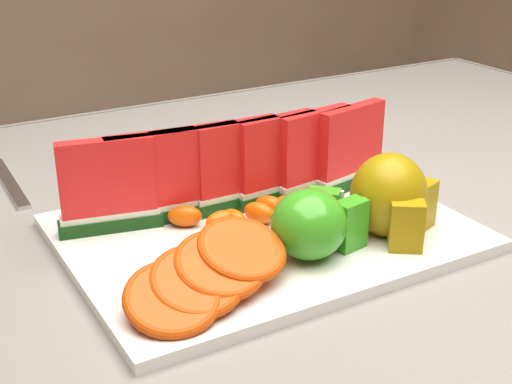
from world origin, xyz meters
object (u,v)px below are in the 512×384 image
at_px(side_plate, 288,137).
at_px(apple_cluster, 314,223).
at_px(pear_cluster, 392,198).
at_px(fork, 8,180).
at_px(platter, 264,233).

bearing_deg(side_plate, apple_cluster, -118.58).
xyz_separation_m(pear_cluster, fork, (-0.30, 0.36, -0.05)).
bearing_deg(apple_cluster, side_plate, 61.42).
distance_m(side_plate, fork, 0.39).
bearing_deg(platter, fork, 124.43).
distance_m(apple_cluster, fork, 0.42).
relative_size(apple_cluster, side_plate, 0.48).
relative_size(side_plate, fork, 1.19).
bearing_deg(fork, pear_cluster, -49.97).
height_order(platter, fork, platter).
bearing_deg(side_plate, fork, 174.41).
height_order(apple_cluster, pear_cluster, pear_cluster).
xyz_separation_m(apple_cluster, side_plate, (0.18, 0.32, -0.04)).
distance_m(platter, side_plate, 0.31).
height_order(pear_cluster, side_plate, pear_cluster).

